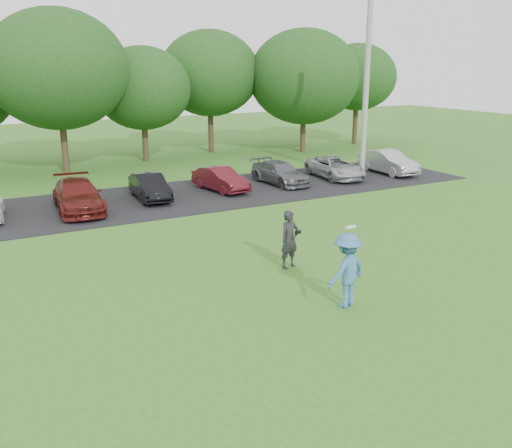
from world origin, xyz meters
The scene contains 7 objects.
ground centered at (0.00, 0.00, 0.00)m, with size 100.00×100.00×0.00m, color #33671D.
parking_lot centered at (0.00, 13.00, 0.01)m, with size 32.00×6.50×0.03m, color black.
utility_pole centered at (11.23, 12.49, 4.52)m, with size 0.28×0.28×9.05m, color gray.
frisbee_player centered at (0.56, -0.14, 0.95)m, with size 1.36×0.98×2.09m.
camera_bystander centered at (0.79, 2.90, 0.87)m, with size 0.69×0.51×1.74m.
parked_cars centered at (-0.31, 12.96, 0.61)m, with size 28.11×4.83×1.25m.
tree_row centered at (1.51, 22.76, 4.91)m, with size 42.39×9.85×8.64m.
Camera 1 is at (-7.73, -10.62, 5.92)m, focal length 40.00 mm.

